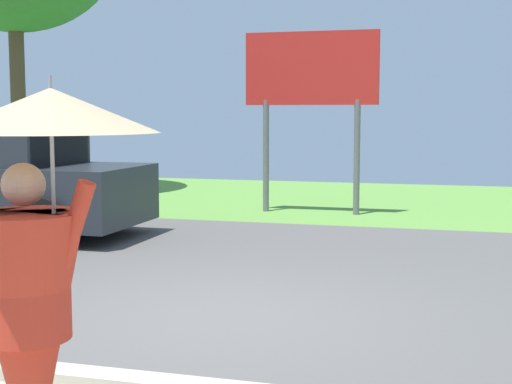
{
  "coord_description": "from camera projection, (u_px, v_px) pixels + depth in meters",
  "views": [
    {
      "loc": [
        2.2,
        -6.64,
        1.95
      ],
      "look_at": [
        0.04,
        1.0,
        1.1
      ],
      "focal_mm": 52.08,
      "sensor_mm": 36.0,
      "label": 1
    }
  ],
  "objects": [
    {
      "name": "roadside_billboard",
      "position": [
        311.0,
        82.0,
        14.26
      ],
      "size": [
        2.6,
        0.12,
        3.5
      ],
      "color": "slate",
      "rests_on": "ground_plane"
    },
    {
      "name": "ground_plane",
      "position": [
        293.0,
        262.0,
        9.98
      ],
      "size": [
        40.0,
        22.0,
        0.2
      ],
      "color": "#565451"
    },
    {
      "name": "monk_pedestrian",
      "position": [
        34.0,
        276.0,
        3.75
      ],
      "size": [
        1.11,
        1.07,
        2.13
      ],
      "rotation": [
        0.0,
        0.0,
        -0.1
      ],
      "color": "#B22D1E",
      "rests_on": "ground_plane"
    }
  ]
}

